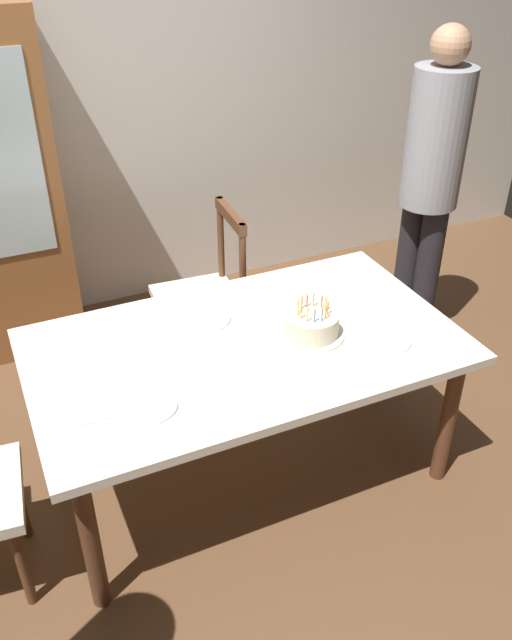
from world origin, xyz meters
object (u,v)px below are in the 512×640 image
Objects in this scene: birthday_cake at (312,325)px; plate_far_side at (205,319)px; plate_near_guest at (385,340)px; person_guest at (431,176)px; chair_spindle_back at (203,298)px; dining_table at (245,357)px; plate_near_celebrant at (148,406)px.

birthday_cake is 1.27× the size of plate_far_side.
person_guest reaches higher than plate_near_guest.
person_guest is (1.10, 0.70, 0.25)m from birthday_cake.
plate_far_side is at bearing -164.96° from person_guest.
chair_spindle_back is at bearing 71.39° from plate_far_side.
plate_far_side and plate_near_guest have the same top height.
dining_table is at bearing 165.97° from birthday_cake.
birthday_cake is 0.16× the size of person_guest.
plate_far_side reaches higher than dining_table.
plate_near_celebrant is at bearing -155.28° from person_guest.
birthday_cake is at bearing -79.68° from chair_spindle_back.
chair_spindle_back reaches higher than birthday_cake.
plate_far_side is (0.40, 0.47, 0.00)m from plate_near_celebrant.
person_guest is (1.47, 0.39, 0.30)m from plate_far_side.
plate_near_guest is at bearing -23.40° from dining_table.
person_guest reaches higher than plate_far_side.
plate_near_celebrant is 0.23× the size of chair_spindle_back.
plate_near_guest is at bearing 0.00° from plate_near_celebrant.
plate_near_celebrant is 2.08m from person_guest.
plate_far_side is 1.00× the size of plate_near_guest.
birthday_cake is 1.27× the size of plate_near_celebrant.
plate_far_side is 0.69m from chair_spindle_back.
plate_near_celebrant and plate_far_side have the same top height.
person_guest reaches higher than plate_near_celebrant.
dining_table is 0.59m from plate_near_guest.
birthday_cake reaches higher than plate_far_side.
plate_far_side is at bearing 49.08° from plate_near_celebrant.
dining_table is 8.18× the size of plate_near_guest.
plate_near_celebrant and plate_near_guest have the same top height.
plate_far_side is 1.55m from person_guest.
dining_table is 0.26m from plate_far_side.
dining_table is at bearing 156.60° from plate_near_guest.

